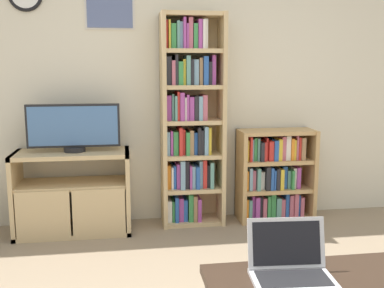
% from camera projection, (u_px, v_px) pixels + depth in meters
% --- Properties ---
extents(wall_back, '(6.99, 0.09, 2.60)m').
position_uv_depth(wall_back, '(181.00, 79.00, 4.10)').
color(wall_back, beige).
rests_on(wall_back, ground_plane).
extents(tv_stand, '(0.97, 0.43, 0.71)m').
position_uv_depth(tv_stand, '(73.00, 193.00, 3.84)').
color(tv_stand, tan).
rests_on(tv_stand, ground_plane).
extents(television, '(0.77, 0.18, 0.40)m').
position_uv_depth(television, '(74.00, 127.00, 3.76)').
color(television, black).
rests_on(television, tv_stand).
extents(bookshelf_tall, '(0.56, 0.30, 1.88)m').
position_uv_depth(bookshelf_tall, '(190.00, 121.00, 4.00)').
color(bookshelf_tall, tan).
rests_on(bookshelf_tall, ground_plane).
extents(bookshelf_short, '(0.70, 0.31, 0.85)m').
position_uv_depth(bookshelf_short, '(273.00, 176.00, 4.20)').
color(bookshelf_short, tan).
rests_on(bookshelf_short, ground_plane).
extents(laptop, '(0.38, 0.30, 0.25)m').
position_uv_depth(laptop, '(290.00, 264.00, 2.03)').
color(laptop, silver).
rests_on(laptop, coffee_table).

